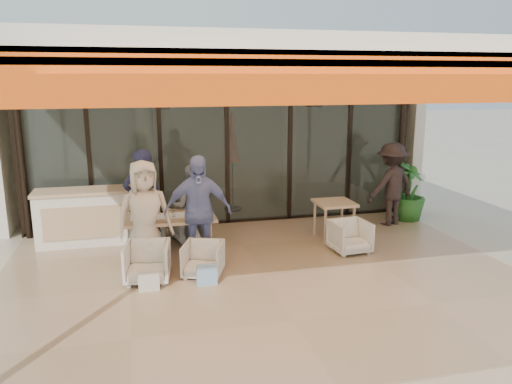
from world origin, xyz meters
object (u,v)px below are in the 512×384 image
(diner_grey, at_px, (192,207))
(side_table, at_px, (334,207))
(dining_table, at_px, (170,219))
(chair_far_left, at_px, (144,224))
(host_counter, at_px, (88,216))
(diner_cream, at_px, (145,216))
(chair_near_right, at_px, (203,258))
(diner_navy, at_px, (143,201))
(chair_near_left, at_px, (147,260))
(potted_palm, at_px, (409,192))
(standing_woman, at_px, (391,185))
(side_chair, at_px, (350,235))
(chair_far_right, at_px, (189,222))
(diner_periwinkle, at_px, (198,211))

(diner_grey, xyz_separation_m, side_table, (2.66, -0.18, -0.13))
(dining_table, bearing_deg, chair_far_left, 113.70)
(host_counter, height_order, diner_cream, diner_cream)
(chair_near_right, relative_size, diner_navy, 0.33)
(chair_far_left, height_order, chair_near_left, chair_far_left)
(dining_table, height_order, side_table, dining_table)
(diner_navy, relative_size, potted_palm, 1.43)
(standing_woman, distance_m, potted_palm, 0.64)
(diner_cream, bearing_deg, potted_palm, 5.90)
(dining_table, height_order, side_chair, dining_table)
(chair_near_left, bearing_deg, diner_cream, 98.46)
(side_chair, bearing_deg, host_counter, 155.58)
(host_counter, bearing_deg, chair_far_left, -7.86)
(chair_near_right, bearing_deg, chair_far_right, 110.16)
(chair_far_left, height_order, diner_cream, diner_cream)
(dining_table, relative_size, chair_far_left, 2.05)
(chair_near_right, height_order, standing_woman, standing_woman)
(diner_grey, distance_m, side_table, 2.67)
(diner_cream, bearing_deg, chair_far_left, 80.25)
(dining_table, relative_size, diner_cream, 0.84)
(standing_woman, bearing_deg, potted_palm, -174.39)
(chair_near_right, height_order, side_chair, side_chair)
(chair_near_right, distance_m, potted_palm, 5.15)
(chair_near_right, relative_size, standing_woman, 0.35)
(dining_table, height_order, diner_periwinkle, diner_periwinkle)
(standing_woman, height_order, potted_palm, standing_woman)
(chair_near_left, distance_m, diner_cream, 0.75)
(diner_periwinkle, distance_m, standing_woman, 4.37)
(chair_far_left, relative_size, chair_near_left, 1.09)
(chair_far_right, relative_size, side_chair, 1.04)
(side_table, height_order, side_chair, side_table)
(chair_far_left, bearing_deg, diner_periwinkle, 119.42)
(diner_cream, bearing_deg, side_table, 1.87)
(chair_near_left, distance_m, side_table, 3.72)
(host_counter, distance_m, chair_near_left, 2.28)
(chair_near_left, bearing_deg, side_table, 27.67)
(potted_palm, bearing_deg, diner_navy, -173.27)
(dining_table, distance_m, potted_palm, 5.25)
(diner_navy, distance_m, diner_cream, 0.90)
(chair_far_right, height_order, side_table, side_table)
(diner_periwinkle, bearing_deg, chair_near_right, -86.27)
(potted_palm, bearing_deg, side_chair, -142.28)
(dining_table, bearing_deg, diner_cream, -132.26)
(chair_far_right, distance_m, chair_near_left, 2.08)
(diner_cream, height_order, side_chair, diner_cream)
(diner_navy, bearing_deg, chair_near_right, 110.55)
(standing_woman, bearing_deg, chair_near_right, 7.07)
(chair_far_right, height_order, diner_cream, diner_cream)
(potted_palm, bearing_deg, side_table, -157.83)
(diner_periwinkle, bearing_deg, diner_grey, 93.73)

